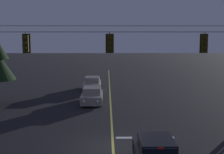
% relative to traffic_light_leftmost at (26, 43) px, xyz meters
% --- Properties ---
extents(ground_plane, '(180.00, 180.00, 0.00)m').
position_rel_traffic_light_leftmost_xyz_m(ground_plane, '(4.98, -2.29, -5.45)').
color(ground_plane, black).
extents(lane_centre_stripe, '(0.14, 60.00, 0.01)m').
position_rel_traffic_light_leftmost_xyz_m(lane_centre_stripe, '(4.98, 6.02, -5.45)').
color(lane_centre_stripe, '#D1C64C').
rests_on(lane_centre_stripe, ground).
extents(stop_bar_paint, '(3.40, 0.36, 0.01)m').
position_rel_traffic_light_leftmost_xyz_m(stop_bar_paint, '(6.88, -0.58, -5.45)').
color(stop_bar_paint, silver).
rests_on(stop_bar_paint, ground).
extents(signal_span_assembly, '(16.52, 0.32, 7.51)m').
position_rel_traffic_light_leftmost_xyz_m(signal_span_assembly, '(4.98, 0.02, -1.55)').
color(signal_span_assembly, '#38281C').
rests_on(signal_span_assembly, ground).
extents(traffic_light_leftmost, '(0.48, 0.41, 1.22)m').
position_rel_traffic_light_leftmost_xyz_m(traffic_light_leftmost, '(0.00, 0.00, 0.00)').
color(traffic_light_leftmost, black).
extents(traffic_light_left_inner, '(0.48, 0.41, 1.22)m').
position_rel_traffic_light_leftmost_xyz_m(traffic_light_left_inner, '(4.83, 0.00, 0.00)').
color(traffic_light_left_inner, black).
extents(traffic_light_centre, '(0.48, 0.41, 1.22)m').
position_rel_traffic_light_leftmost_xyz_m(traffic_light_centre, '(10.35, 0.00, 0.00)').
color(traffic_light_centre, black).
extents(car_waiting_near_lane, '(1.80, 4.33, 1.39)m').
position_rel_traffic_light_leftmost_xyz_m(car_waiting_near_lane, '(6.86, -4.91, -4.80)').
color(car_waiting_near_lane, black).
rests_on(car_waiting_near_lane, ground).
extents(car_oncoming_lead, '(1.80, 4.42, 1.39)m').
position_rel_traffic_light_leftmost_xyz_m(car_oncoming_lead, '(3.37, 9.28, -4.80)').
color(car_oncoming_lead, gray).
rests_on(car_oncoming_lead, ground).
extents(car_oncoming_trailing, '(1.80, 4.42, 1.39)m').
position_rel_traffic_light_leftmost_xyz_m(car_oncoming_trailing, '(3.08, 16.31, -4.80)').
color(car_oncoming_trailing, gray).
rests_on(car_oncoming_trailing, ground).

